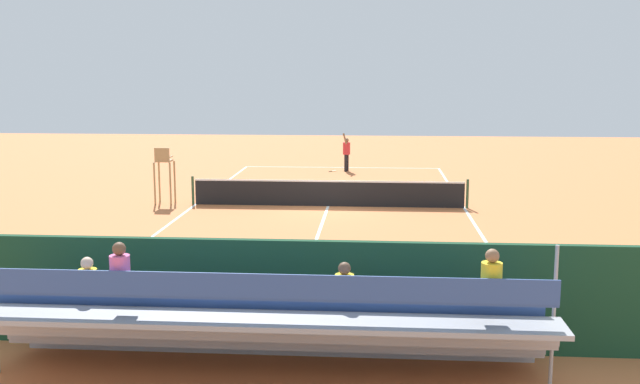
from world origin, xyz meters
The scene contains 11 objects.
ground_plane centered at (0.00, 0.00, 0.00)m, with size 60.00×60.00×0.00m, color #D17542.
court_line_markings centered at (0.00, -0.04, 0.00)m, with size 10.10×22.20×0.01m.
tennis_net centered at (0.00, 0.00, 0.50)m, with size 10.30×0.10×1.07m.
backdrop_wall centered at (0.00, 14.00, 1.00)m, with size 18.00×0.16×2.00m, color #194228.
bleacher_stand centered at (-0.08, 15.35, 0.93)m, with size 9.06×2.40×2.48m.
umpire_chair centered at (6.20, -0.06, 1.31)m, with size 0.67×0.67×2.14m.
courtside_bench centered at (-2.29, 13.27, 0.56)m, with size 1.80×0.40×0.93m.
equipment_bag centered at (-0.63, 13.40, 0.18)m, with size 0.90×0.36×0.36m, color #334C8C.
tennis_player centered at (-0.29, -9.59, 1.02)m, with size 0.46×0.56×1.93m.
tennis_racket centered at (0.35, -9.59, 0.01)m, with size 0.46×0.56×0.03m.
tennis_ball_near centered at (1.58, -5.61, 0.03)m, with size 0.07×0.07×0.07m, color #CCDB33.
Camera 1 is at (-1.71, 26.52, 4.97)m, focal length 40.86 mm.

